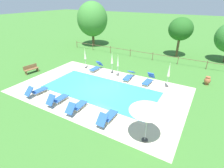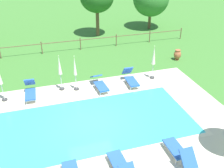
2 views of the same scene
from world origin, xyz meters
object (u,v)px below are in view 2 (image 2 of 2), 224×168
Objects in this scene: patio_umbrella_closed_deck_corner at (75,70)px; terracotta_urn_near_fence at (177,55)px; sun_lounger_north_near_steps at (179,151)px; sun_lounger_north_far at (30,91)px; sun_lounger_south_near_corner at (131,78)px; patio_umbrella_closed_row_west at (154,58)px; patio_umbrella_closed_row_mid_west at (60,68)px; sun_lounger_north_end at (100,83)px; sun_lounger_south_mid at (121,166)px.

terracotta_urn_near_fence is (8.22, 2.25, -0.92)m from patio_umbrella_closed_deck_corner.
sun_lounger_north_near_steps is 2.38× the size of terracotta_urn_near_fence.
sun_lounger_north_near_steps is 9.04m from sun_lounger_north_far.
sun_lounger_north_near_steps is at bearing -66.49° from patio_umbrella_closed_deck_corner.
patio_umbrella_closed_row_west is (1.66, 0.31, 1.07)m from sun_lounger_south_near_corner.
patio_umbrella_closed_row_mid_west reaches higher than patio_umbrella_closed_deck_corner.
sun_lounger_south_mid is at bearing -97.73° from sun_lounger_north_end.
patio_umbrella_closed_row_mid_west is (-3.90, 7.28, 1.05)m from sun_lounger_north_near_steps.
patio_umbrella_closed_row_west reaches higher than sun_lounger_south_mid.
sun_lounger_north_far is 7.89m from patio_umbrella_closed_row_west.
terracotta_urn_near_fence is (3.12, 2.23, -1.03)m from patio_umbrella_closed_row_west.
sun_lounger_south_near_corner is at bearing -169.39° from patio_umbrella_closed_row_west.
patio_umbrella_closed_row_west is 5.11m from patio_umbrella_closed_deck_corner.
sun_lounger_north_far is 0.92× the size of sun_lounger_north_end.
patio_umbrella_closed_deck_corner reaches higher than terracotta_urn_near_fence.
sun_lounger_south_mid is 2.42× the size of terracotta_urn_near_fence.
terracotta_urn_near_fence is at bearing 11.80° from sun_lounger_north_far.
sun_lounger_north_near_steps is at bearing -76.30° from sun_lounger_north_end.
patio_umbrella_closed_row_west reaches higher than sun_lounger_north_near_steps.
patio_umbrella_closed_deck_corner is (-5.10, -0.02, -0.10)m from patio_umbrella_closed_row_west.
sun_lounger_north_near_steps is 10.60m from terracotta_urn_near_fence.
patio_umbrella_closed_row_west is 5.97m from patio_umbrella_closed_row_mid_west.
sun_lounger_north_far is 6.16m from sun_lounger_south_near_corner.
sun_lounger_south_near_corner is at bearing -7.52° from patio_umbrella_closed_row_mid_west.
patio_umbrella_closed_deck_corner reaches higher than sun_lounger_north_near_steps.
sun_lounger_north_near_steps is at bearing -93.37° from sun_lounger_south_near_corner.
sun_lounger_south_near_corner is at bearing -4.86° from patio_umbrella_closed_deck_corner.
patio_umbrella_closed_deck_corner is (-1.41, 0.30, 1.00)m from sun_lounger_north_end.
patio_umbrella_closed_row_mid_west is 2.80× the size of terracotta_urn_near_fence.
sun_lounger_north_near_steps is 0.84× the size of patio_umbrella_closed_row_west.
patio_umbrella_closed_row_west is (2.06, 7.02, 1.07)m from sun_lounger_north_near_steps.
patio_umbrella_closed_row_mid_west is (1.85, 0.31, 1.05)m from sun_lounger_north_far.
sun_lounger_north_far reaches higher than sun_lounger_north_near_steps.
patio_umbrella_closed_row_mid_west is at bearing -167.73° from terracotta_urn_near_fence.
terracotta_urn_near_fence is (10.93, 2.28, 0.04)m from sun_lounger_north_far.
patio_umbrella_closed_row_west is at bearing 0.39° from sun_lounger_north_far.
sun_lounger_north_end is 1.75m from patio_umbrella_closed_deck_corner.
patio_umbrella_closed_row_west is 3.97m from terracotta_urn_near_fence.
sun_lounger_north_near_steps reaches higher than terracotta_urn_near_fence.
sun_lounger_south_mid is at bearing -123.11° from patio_umbrella_closed_row_west.
sun_lounger_north_end is at bearing -12.04° from patio_umbrella_closed_deck_corner.
patio_umbrella_closed_row_mid_west is (-1.35, 7.32, 1.06)m from sun_lounger_south_mid.
sun_lounger_north_end is at bearing -159.46° from terracotta_urn_near_fence.
terracotta_urn_near_fence is (6.81, 2.55, 0.07)m from sun_lounger_north_end.
patio_umbrella_closed_row_west reaches higher than sun_lounger_north_far.
patio_umbrella_closed_row_west is (7.81, 0.05, 1.07)m from sun_lounger_north_far.
sun_lounger_north_near_steps is 8.32m from patio_umbrella_closed_row_mid_west.
sun_lounger_south_near_corner is 5.42m from terracotta_urn_near_fence.
sun_lounger_north_near_steps is at bearing -119.23° from terracotta_urn_near_fence.
sun_lounger_north_far reaches higher than sun_lounger_south_mid.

